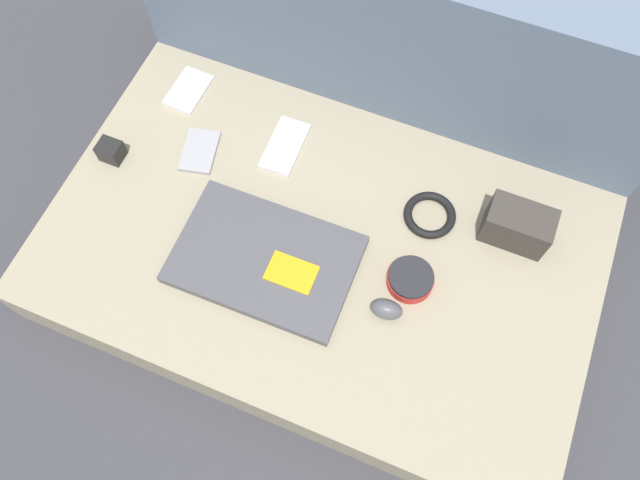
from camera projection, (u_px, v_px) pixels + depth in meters
The scene contains 12 objects.
ground_plane at pixel (320, 270), 1.31m from camera, with size 8.00×8.00×0.00m, color #38383D.
couch_seat at pixel (320, 258), 1.25m from camera, with size 1.05×0.65×0.13m.
couch_backrest at pixel (399, 45), 1.26m from camera, with size 1.05×0.20×0.48m.
laptop at pixel (265, 259), 1.17m from camera, with size 0.34×0.23×0.03m.
computer_mouse at pixel (387, 309), 1.12m from camera, with size 0.06×0.04×0.04m.
speaker_puck at pixel (410, 279), 1.14m from camera, with size 0.09×0.09×0.03m.
phone_silver at pixel (285, 146), 1.28m from camera, with size 0.07×0.13×0.01m.
phone_black at pixel (189, 90), 1.34m from camera, with size 0.07×0.11×0.01m.
phone_small at pixel (200, 151), 1.27m from camera, with size 0.09×0.11×0.01m.
camera_pouch at pixel (518, 226), 1.16m from camera, with size 0.12×0.07×0.08m.
charger_brick at pixel (111, 151), 1.25m from camera, with size 0.05×0.04×0.04m.
cable_coil at pixel (430, 215), 1.21m from camera, with size 0.10×0.10×0.02m.
Camera 1 is at (0.18, -0.45, 1.22)m, focal length 35.00 mm.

